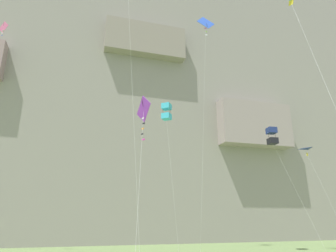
# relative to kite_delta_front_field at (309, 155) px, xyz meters

# --- Properties ---
(cliff_face) EXTENTS (180.00, 24.64, 82.47)m
(cliff_face) POSITION_rel_kite_delta_front_field_xyz_m (-20.13, 26.46, 29.04)
(cliff_face) COLOR gray
(cliff_face) RESTS_ON ground
(kite_delta_front_field) EXTENTS (1.61, 6.07, 12.48)m
(kite_delta_front_field) POSITION_rel_kite_delta_front_field_xyz_m (0.00, 0.00, 0.00)
(kite_delta_front_field) COLOR navy
(kite_delta_front_field) RESTS_ON ground
(kite_diamond_mid_right) EXTENTS (1.60, 5.49, 13.65)m
(kite_diamond_mid_right) POSITION_rel_kite_delta_front_field_xyz_m (-25.05, -10.19, 0.15)
(kite_diamond_mid_right) COLOR purple
(kite_diamond_mid_right) RESTS_ON ground
(kite_box_upper_mid) EXTENTS (1.67, 1.76, 16.17)m
(kite_box_upper_mid) POSITION_rel_kite_delta_front_field_xyz_m (-21.07, -3.05, 3.09)
(kite_box_upper_mid) COLOR #38B2D1
(kite_box_upper_mid) RESTS_ON ground
(kite_diamond_low_right) EXTENTS (4.02, 2.15, 33.25)m
(kite_diamond_low_right) POSITION_rel_kite_delta_front_field_xyz_m (-13.64, 1.85, 19.23)
(kite_diamond_low_right) COLOR blue
(kite_diamond_low_right) RESTS_ON ground
(kite_box_low_center) EXTENTS (2.69, 5.19, 15.45)m
(kite_box_low_center) POSITION_rel_kite_delta_front_field_xyz_m (-5.82, -0.37, 2.18)
(kite_box_low_center) COLOR navy
(kite_box_low_center) RESTS_ON ground
(kite_delta_mid_left) EXTENTS (2.41, 6.09, 20.25)m
(kite_delta_mid_left) POSITION_rel_kite_delta_front_field_xyz_m (-14.84, -17.56, 7.45)
(kite_delta_mid_left) COLOR #38B2D1
(kite_delta_mid_left) RESTS_ON ground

